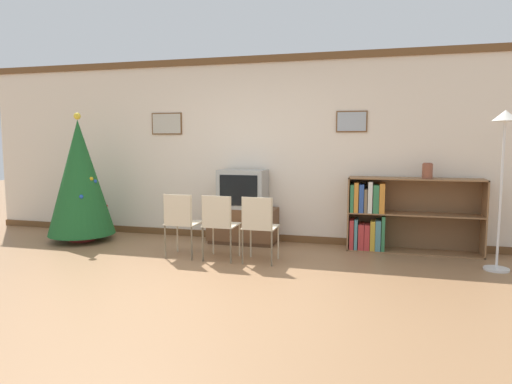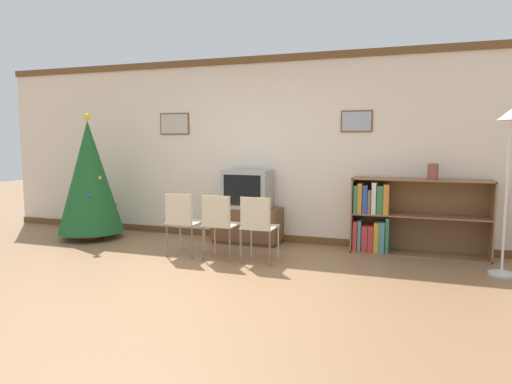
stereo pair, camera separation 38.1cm
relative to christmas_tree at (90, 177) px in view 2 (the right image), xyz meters
name	(u,v)px [view 2 (the right image)]	position (x,y,z in m)	size (l,w,h in m)	color
ground_plane	(185,289)	(2.49, -1.69, -0.94)	(24.00, 24.00, 0.00)	#936B47
wall_back	(262,150)	(2.49, 0.77, 0.42)	(9.12, 0.11, 2.70)	silver
christmas_tree	(90,177)	(0.00, 0.00, 0.00)	(0.96, 0.96, 1.89)	maroon
tv_console	(247,225)	(2.36, 0.48, -0.68)	(0.98, 0.45, 0.52)	#4C311E
television	(247,189)	(2.36, 0.48, -0.14)	(0.67, 0.44, 0.55)	#9E9E99
folding_chair_left	(182,220)	(1.85, -0.54, -0.46)	(0.40, 0.40, 0.82)	beige
folding_chair_center	(219,222)	(2.36, -0.54, -0.46)	(0.40, 0.40, 0.82)	beige
folding_chair_right	(258,225)	(2.87, -0.54, -0.46)	(0.40, 0.40, 0.82)	beige
bookshelf	(393,217)	(4.39, 0.54, -0.46)	(1.72, 0.36, 0.99)	olive
vase	(433,171)	(4.85, 0.49, 0.16)	(0.13, 0.13, 0.21)	brown
standing_lamp	(509,149)	(5.59, -0.11, 0.46)	(0.28, 0.28, 1.82)	silver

